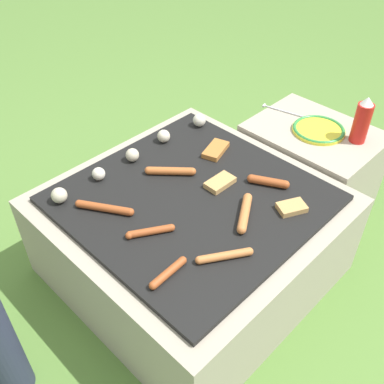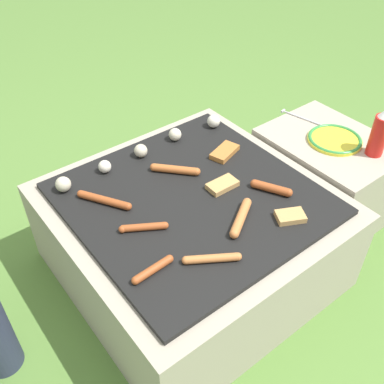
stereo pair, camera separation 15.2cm
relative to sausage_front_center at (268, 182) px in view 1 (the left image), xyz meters
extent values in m
plane|color=#567F38|center=(-0.23, 0.15, -0.39)|extent=(14.00, 14.00, 0.00)
cube|color=#A89E8C|center=(-0.23, 0.15, -0.21)|extent=(0.89, 0.89, 0.36)
cube|color=black|center=(-0.23, 0.15, -0.02)|extent=(0.79, 0.79, 0.02)
cube|color=#A89E8C|center=(0.42, 0.07, -0.20)|extent=(0.39, 0.51, 0.38)
cylinder|color=#A34C23|center=(0.00, 0.00, 0.00)|extent=(0.08, 0.12, 0.03)
sphere|color=#A34C23|center=(0.03, -0.05, 0.00)|extent=(0.03, 0.03, 0.03)
sphere|color=#A34C23|center=(-0.03, 0.05, 0.00)|extent=(0.03, 0.03, 0.03)
cylinder|color=#A34C23|center=(-0.45, 0.11, 0.00)|extent=(0.13, 0.09, 0.02)
sphere|color=#A34C23|center=(-0.39, 0.08, 0.00)|extent=(0.02, 0.02, 0.02)
sphere|color=#A34C23|center=(-0.51, 0.15, 0.00)|extent=(0.02, 0.02, 0.02)
cylinder|color=#C6753D|center=(-0.18, -0.04, 0.00)|extent=(0.15, 0.11, 0.03)
sphere|color=#C6753D|center=(-0.12, 0.00, 0.00)|extent=(0.03, 0.03, 0.03)
sphere|color=#C6753D|center=(-0.25, -0.09, 0.00)|extent=(0.03, 0.03, 0.03)
cylinder|color=#C6753D|center=(-0.36, -0.12, 0.00)|extent=(0.14, 0.10, 0.02)
sphere|color=#C6753D|center=(-0.43, -0.08, 0.00)|extent=(0.02, 0.02, 0.02)
sphere|color=#C6753D|center=(-0.30, -0.16, 0.00)|extent=(0.02, 0.02, 0.02)
cylinder|color=#B7602D|center=(-0.20, 0.29, 0.00)|extent=(0.13, 0.14, 0.03)
sphere|color=#B7602D|center=(-0.15, 0.23, 0.00)|extent=(0.03, 0.03, 0.03)
sphere|color=#B7602D|center=(-0.25, 0.35, 0.00)|extent=(0.03, 0.03, 0.03)
cylinder|color=#A34C23|center=(-0.48, 0.30, 0.00)|extent=(0.12, 0.17, 0.03)
sphere|color=#A34C23|center=(-0.53, 0.38, 0.00)|extent=(0.03, 0.03, 0.03)
sphere|color=#A34C23|center=(-0.44, 0.22, 0.00)|extent=(0.03, 0.03, 0.03)
cylinder|color=#A34C23|center=(-0.52, -0.05, 0.00)|extent=(0.12, 0.03, 0.02)
sphere|color=#A34C23|center=(-0.58, -0.05, 0.00)|extent=(0.02, 0.02, 0.02)
sphere|color=#A34C23|center=(-0.46, -0.04, 0.00)|extent=(0.02, 0.02, 0.02)
cube|color=#B27033|center=(0.02, 0.27, 0.00)|extent=(0.14, 0.10, 0.02)
cube|color=tan|center=(-0.05, -0.13, 0.00)|extent=(0.11, 0.10, 0.02)
cube|color=tan|center=(-0.12, 0.12, 0.00)|extent=(0.11, 0.06, 0.02)
sphere|color=beige|center=(-0.56, 0.44, 0.01)|extent=(0.05, 0.05, 0.05)
sphere|color=silver|center=(-0.40, 0.45, 0.01)|extent=(0.05, 0.05, 0.05)
sphere|color=beige|center=(-0.24, 0.45, 0.01)|extent=(0.05, 0.05, 0.05)
sphere|color=beige|center=(-0.07, 0.46, 0.01)|extent=(0.05, 0.05, 0.05)
sphere|color=silver|center=(0.11, 0.44, 0.01)|extent=(0.05, 0.05, 0.05)
cylinder|color=yellow|center=(0.42, 0.06, -0.01)|extent=(0.21, 0.21, 0.01)
torus|color=#338C3F|center=(0.42, 0.06, 0.00)|extent=(0.21, 0.21, 0.01)
cylinder|color=red|center=(0.47, -0.08, 0.07)|extent=(0.06, 0.06, 0.16)
cone|color=white|center=(0.47, -0.08, 0.16)|extent=(0.05, 0.05, 0.03)
cylinder|color=silver|center=(0.45, 0.25, -0.01)|extent=(0.05, 0.19, 0.01)
cube|color=silver|center=(0.43, 0.35, -0.01)|extent=(0.03, 0.01, 0.01)
camera|label=1|loc=(-1.05, -0.66, 0.99)|focal=42.00mm
camera|label=2|loc=(-0.94, -0.77, 0.99)|focal=42.00mm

